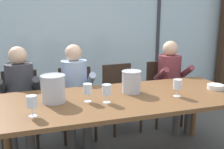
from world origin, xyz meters
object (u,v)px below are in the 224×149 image
(chair_center, at_px, (120,92))
(chair_right_of_center, at_px, (162,87))
(chair_left_of_center, at_px, (76,97))
(tasting_bowl, at_px, (216,87))
(ice_bucket_secondary, at_px, (131,81))
(wine_glass_by_left_taster, at_px, (32,102))
(wine_glass_center_pour, at_px, (177,85))
(wine_glass_near_bucket, at_px, (107,90))
(person_charcoal_jacket, at_px, (20,91))
(chair_near_curtain, at_px, (20,102))
(person_maroon_top, at_px, (172,78))
(dining_table, at_px, (123,103))
(person_pale_blue_shirt, at_px, (75,87))
(ice_bucket_primary, at_px, (53,88))
(wine_glass_by_right_taster, at_px, (88,90))

(chair_center, xyz_separation_m, chair_right_of_center, (0.66, 0.00, 0.00))
(chair_left_of_center, xyz_separation_m, tasting_bowl, (1.37, -0.95, 0.27))
(chair_right_of_center, xyz_separation_m, ice_bucket_secondary, (-0.83, -0.83, 0.37))
(chair_center, xyz_separation_m, ice_bucket_secondary, (-0.17, -0.82, 0.37))
(wine_glass_by_left_taster, bearing_deg, chair_center, 45.41)
(chair_left_of_center, distance_m, wine_glass_center_pour, 1.38)
(wine_glass_near_bucket, bearing_deg, tasting_bowl, 2.58)
(chair_center, bearing_deg, wine_glass_near_bucket, -119.30)
(chair_right_of_center, height_order, person_charcoal_jacket, person_charcoal_jacket)
(chair_near_curtain, height_order, person_maroon_top, person_maroon_top)
(person_charcoal_jacket, relative_size, person_maroon_top, 1.00)
(chair_center, xyz_separation_m, tasting_bowl, (0.76, -0.99, 0.27))
(chair_near_curtain, xyz_separation_m, tasting_bowl, (2.06, -0.97, 0.27))
(dining_table, distance_m, chair_left_of_center, 0.96)
(person_pale_blue_shirt, bearing_deg, tasting_bowl, -26.49)
(ice_bucket_primary, xyz_separation_m, ice_bucket_secondary, (0.80, 0.05, -0.01))
(dining_table, xyz_separation_m, person_pale_blue_shirt, (-0.34, 0.77, -0.01))
(ice_bucket_primary, xyz_separation_m, wine_glass_near_bucket, (0.46, -0.17, -0.01))
(chair_left_of_center, relative_size, wine_glass_near_bucket, 5.06)
(chair_near_curtain, height_order, tasting_bowl, chair_near_curtain)
(person_maroon_top, relative_size, wine_glass_by_left_taster, 6.89)
(wine_glass_by_left_taster, xyz_separation_m, wine_glass_center_pour, (1.38, 0.10, -0.00))
(person_maroon_top, xyz_separation_m, wine_glass_near_bucket, (-1.21, -0.88, 0.19))
(person_charcoal_jacket, bearing_deg, person_maroon_top, 2.55)
(wine_glass_by_left_taster, bearing_deg, dining_table, 15.65)
(wine_glass_by_left_taster, bearing_deg, person_pale_blue_shirt, 62.84)
(person_maroon_top, height_order, ice_bucket_primary, person_maroon_top)
(person_charcoal_jacket, height_order, person_pale_blue_shirt, same)
(chair_near_curtain, relative_size, chair_left_of_center, 1.00)
(chair_right_of_center, bearing_deg, chair_near_curtain, -174.08)
(person_charcoal_jacket, relative_size, wine_glass_by_right_taster, 6.89)
(chair_left_of_center, bearing_deg, wine_glass_near_bucket, -81.99)
(person_charcoal_jacket, relative_size, person_pale_blue_shirt, 1.00)
(chair_center, distance_m, person_maroon_top, 0.75)
(ice_bucket_secondary, distance_m, tasting_bowl, 0.94)
(chair_left_of_center, distance_m, person_charcoal_jacket, 0.71)
(chair_right_of_center, distance_m, wine_glass_by_right_taster, 1.69)
(ice_bucket_primary, height_order, tasting_bowl, ice_bucket_primary)
(person_charcoal_jacket, distance_m, wine_glass_by_right_taster, 1.03)
(chair_center, relative_size, wine_glass_center_pour, 5.06)
(chair_center, distance_m, wine_glass_near_bucket, 1.22)
(ice_bucket_primary, relative_size, ice_bucket_secondary, 1.11)
(wine_glass_by_left_taster, height_order, wine_glass_by_right_taster, same)
(tasting_bowl, distance_m, wine_glass_near_bucket, 1.26)
(wine_glass_by_right_taster, bearing_deg, tasting_bowl, -0.92)
(wine_glass_near_bucket, bearing_deg, wine_glass_center_pour, -3.08)
(chair_left_of_center, xyz_separation_m, wine_glass_by_right_taster, (-0.05, -0.92, 0.36))
(wine_glass_near_bucket, bearing_deg, wine_glass_by_right_taster, 153.60)
(chair_near_curtain, bearing_deg, person_maroon_top, 0.27)
(dining_table, xyz_separation_m, wine_glass_by_left_taster, (-0.86, -0.24, 0.19))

